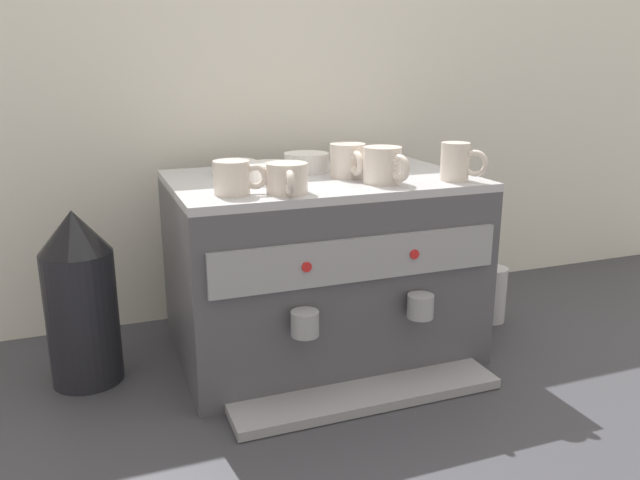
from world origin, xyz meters
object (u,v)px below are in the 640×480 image
at_px(ceramic_bowl_0, 270,173).
at_px(ceramic_bowl_2, 306,163).
at_px(espresso_machine, 321,266).
at_px(coffee_grinder, 80,298).
at_px(ceramic_cup_0, 234,178).
at_px(ceramic_bowl_3, 373,162).
at_px(ceramic_cup_3, 457,162).
at_px(ceramic_cup_2, 384,165).
at_px(ceramic_cup_1, 348,161).
at_px(ceramic_bowl_1, 234,168).
at_px(milk_pitcher, 491,294).
at_px(ceramic_cup_4, 287,178).

bearing_deg(ceramic_bowl_0, ceramic_bowl_2, 39.06).
distance_m(espresso_machine, coffee_grinder, 0.54).
bearing_deg(ceramic_cup_0, ceramic_bowl_0, 46.15).
height_order(espresso_machine, ceramic_bowl_3, ceramic_bowl_3).
relative_size(ceramic_cup_3, coffee_grinder, 0.24).
height_order(ceramic_cup_2, coffee_grinder, ceramic_cup_2).
relative_size(ceramic_cup_0, ceramic_cup_1, 0.88).
relative_size(ceramic_bowl_1, ceramic_bowl_2, 0.94).
relative_size(ceramic_cup_0, ceramic_bowl_2, 1.00).
bearing_deg(ceramic_bowl_3, espresso_machine, -162.90).
height_order(ceramic_bowl_0, coffee_grinder, ceramic_bowl_0).
xyz_separation_m(ceramic_bowl_0, milk_pitcher, (0.61, 0.01, -0.37)).
height_order(ceramic_cup_1, ceramic_bowl_1, ceramic_cup_1).
relative_size(ceramic_cup_1, ceramic_cup_4, 1.03).
distance_m(ceramic_bowl_1, ceramic_bowl_3, 0.34).
bearing_deg(ceramic_bowl_2, ceramic_cup_3, -40.57).
height_order(ceramic_bowl_1, milk_pitcher, ceramic_bowl_1).
distance_m(ceramic_cup_3, ceramic_cup_4, 0.39).
distance_m(ceramic_cup_3, milk_pitcher, 0.48).
xyz_separation_m(coffee_grinder, milk_pitcher, (1.03, -0.03, -0.12)).
bearing_deg(ceramic_cup_3, ceramic_cup_0, 177.28).
relative_size(ceramic_cup_1, ceramic_bowl_0, 1.14).
xyz_separation_m(ceramic_cup_0, ceramic_bowl_3, (0.39, 0.18, -0.02)).
relative_size(ceramic_cup_3, ceramic_bowl_3, 0.97).
xyz_separation_m(ceramic_cup_4, ceramic_bowl_3, (0.29, 0.20, -0.01)).
bearing_deg(espresso_machine, ceramic_bowl_2, 95.05).
height_order(ceramic_cup_1, coffee_grinder, ceramic_cup_1).
distance_m(ceramic_cup_4, milk_pitcher, 0.74).
bearing_deg(ceramic_cup_3, ceramic_bowl_0, 160.87).
distance_m(ceramic_bowl_0, ceramic_bowl_1, 0.13).
distance_m(ceramic_cup_1, ceramic_cup_2, 0.10).
relative_size(espresso_machine, ceramic_bowl_1, 6.67).
bearing_deg(ceramic_bowl_1, milk_pitcher, -9.12).
bearing_deg(ceramic_cup_4, ceramic_cup_2, 8.07).
xyz_separation_m(ceramic_bowl_0, coffee_grinder, (-0.41, 0.05, -0.25)).
xyz_separation_m(ceramic_cup_2, milk_pitcher, (0.39, 0.12, -0.39)).
height_order(ceramic_cup_1, milk_pitcher, ceramic_cup_1).
relative_size(ceramic_cup_2, ceramic_bowl_2, 1.16).
relative_size(ceramic_bowl_0, ceramic_bowl_2, 1.00).
height_order(espresso_machine, ceramic_bowl_0, ceramic_bowl_0).
bearing_deg(ceramic_cup_1, espresso_machine, 154.54).
xyz_separation_m(ceramic_bowl_1, ceramic_bowl_2, (0.17, -0.03, 0.01)).
height_order(ceramic_bowl_0, ceramic_bowl_1, ceramic_bowl_0).
bearing_deg(ceramic_cup_2, ceramic_bowl_2, 117.64).
bearing_deg(milk_pitcher, ceramic_bowl_1, 170.88).
bearing_deg(ceramic_cup_1, milk_pitcher, 3.05).
bearing_deg(coffee_grinder, ceramic_cup_1, -5.21).
xyz_separation_m(ceramic_cup_4, coffee_grinder, (-0.41, 0.18, -0.26)).
bearing_deg(ceramic_cup_0, coffee_grinder, 153.04).
bearing_deg(ceramic_cup_3, ceramic_cup_2, 169.73).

